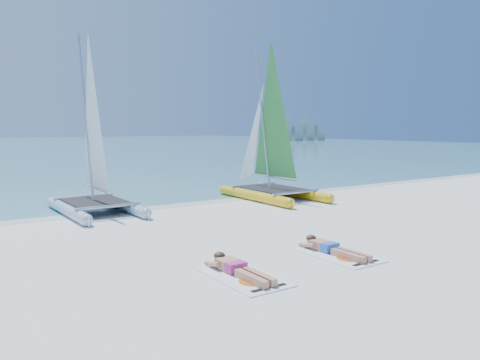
{
  "coord_description": "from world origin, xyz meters",
  "views": [
    {
      "loc": [
        -7.2,
        -9.14,
        2.66
      ],
      "look_at": [
        -0.24,
        1.2,
        1.25
      ],
      "focal_mm": 35.0,
      "sensor_mm": 36.0,
      "label": 1
    }
  ],
  "objects_px": {
    "towel_a": "(243,276)",
    "sunbather_b": "(331,248)",
    "catamaran_yellow": "(266,146)",
    "towel_b": "(338,255)",
    "catamaran_blue": "(93,157)",
    "sunbather_a": "(237,268)"
  },
  "relations": [
    {
      "from": "catamaran_yellow",
      "to": "towel_a",
      "type": "xyz_separation_m",
      "value": [
        -6.11,
        -7.42,
        -1.94
      ]
    },
    {
      "from": "sunbather_a",
      "to": "towel_a",
      "type": "bearing_deg",
      "value": -90.0
    },
    {
      "from": "catamaran_blue",
      "to": "towel_a",
      "type": "bearing_deg",
      "value": -89.22
    },
    {
      "from": "sunbather_b",
      "to": "towel_a",
      "type": "bearing_deg",
      "value": -173.74
    },
    {
      "from": "sunbather_a",
      "to": "towel_b",
      "type": "distance_m",
      "value": 2.45
    },
    {
      "from": "catamaran_yellow",
      "to": "sunbather_b",
      "type": "relative_size",
      "value": 3.59
    },
    {
      "from": "catamaran_yellow",
      "to": "sunbather_a",
      "type": "height_order",
      "value": "catamaran_yellow"
    },
    {
      "from": "towel_a",
      "to": "sunbather_b",
      "type": "bearing_deg",
      "value": 6.26
    },
    {
      "from": "catamaran_blue",
      "to": "sunbather_b",
      "type": "relative_size",
      "value": 3.38
    },
    {
      "from": "towel_a",
      "to": "sunbather_b",
      "type": "relative_size",
      "value": 1.07
    },
    {
      "from": "catamaran_blue",
      "to": "towel_a",
      "type": "height_order",
      "value": "catamaran_blue"
    },
    {
      "from": "catamaran_yellow",
      "to": "towel_b",
      "type": "distance_m",
      "value": 8.44
    },
    {
      "from": "catamaran_yellow",
      "to": "sunbather_b",
      "type": "bearing_deg",
      "value": -117.48
    },
    {
      "from": "towel_a",
      "to": "sunbather_a",
      "type": "distance_m",
      "value": 0.22
    },
    {
      "from": "catamaran_blue",
      "to": "sunbather_b",
      "type": "distance_m",
      "value": 8.25
    },
    {
      "from": "towel_a",
      "to": "catamaran_blue",
      "type": "bearing_deg",
      "value": 91.95
    },
    {
      "from": "catamaran_blue",
      "to": "towel_b",
      "type": "height_order",
      "value": "catamaran_blue"
    },
    {
      "from": "towel_b",
      "to": "sunbather_a",
      "type": "bearing_deg",
      "value": 177.27
    },
    {
      "from": "catamaran_blue",
      "to": "sunbather_b",
      "type": "bearing_deg",
      "value": -71.61
    },
    {
      "from": "catamaran_blue",
      "to": "catamaran_yellow",
      "type": "relative_size",
      "value": 0.94
    },
    {
      "from": "catamaran_yellow",
      "to": "towel_a",
      "type": "bearing_deg",
      "value": -129.79
    },
    {
      "from": "towel_a",
      "to": "towel_b",
      "type": "height_order",
      "value": "same"
    }
  ]
}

